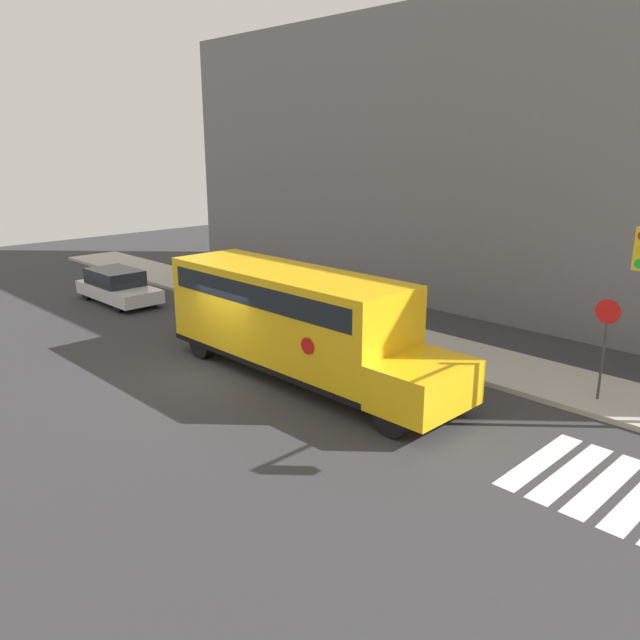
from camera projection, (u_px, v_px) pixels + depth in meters
name	position (u px, v px, depth m)	size (l,w,h in m)	color
ground_plane	(213.00, 374.00, 18.74)	(60.00, 60.00, 0.00)	#333335
sidewalk_strip	(359.00, 329.00, 23.10)	(44.00, 3.00, 0.15)	#B2ADA3
building_backdrop	(466.00, 160.00, 25.86)	(32.00, 4.00, 12.03)	slate
school_bus	(294.00, 317.00, 18.18)	(10.08, 2.57, 3.15)	yellow
parked_car	(118.00, 286.00, 27.07)	(4.51, 1.83, 1.43)	silver
stop_sign	(605.00, 338.00, 16.07)	(0.64, 0.10, 2.88)	#38383A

